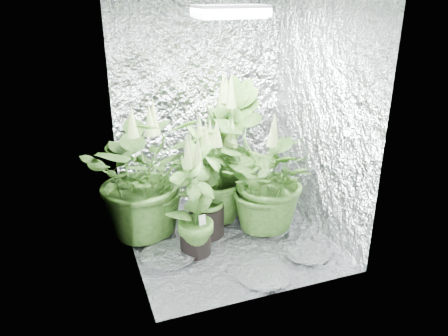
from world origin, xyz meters
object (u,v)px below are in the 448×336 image
object	(u,v)px
grow_lamp	(230,11)
plant_b	(206,184)
plant_c	(228,148)
plant_e	(266,179)
plant_a	(144,175)
circulation_fan	(264,185)
plant_f	(194,201)
plant_d	(217,175)

from	to	relation	value
grow_lamp	plant_b	xyz separation A→B (m)	(-0.16, 0.13, -1.35)
grow_lamp	plant_c	xyz separation A→B (m)	(0.19, 0.54, -1.22)
plant_b	plant_e	world-z (taller)	plant_b
plant_a	circulation_fan	distance (m)	1.35
plant_b	plant_c	size ratio (longest dim) A/B	0.80
plant_a	plant_f	xyz separation A→B (m)	(0.31, -0.41, -0.09)
plant_a	plant_b	world-z (taller)	plant_a
circulation_fan	plant_d	bearing A→B (deg)	-154.86
grow_lamp	plant_e	size ratio (longest dim) A/B	0.48
circulation_fan	plant_b	bearing A→B (deg)	-148.03
plant_a	plant_d	size ratio (longest dim) A/B	1.18
grow_lamp	plant_a	bearing A→B (deg)	155.31
plant_a	circulation_fan	xyz separation A→B (m)	(1.25, 0.33, -0.41)
plant_f	plant_e	bearing A→B (deg)	10.99
circulation_fan	plant_c	bearing A→B (deg)	-169.30
grow_lamp	plant_d	bearing A→B (deg)	87.85
plant_c	plant_d	size ratio (longest dim) A/B	1.32
plant_d	circulation_fan	world-z (taller)	plant_d
grow_lamp	plant_c	distance (m)	1.34
grow_lamp	plant_b	world-z (taller)	grow_lamp
plant_a	plant_e	xyz separation A→B (m)	(0.97, -0.28, -0.06)
circulation_fan	plant_f	bearing A→B (deg)	-142.36
plant_d	circulation_fan	size ratio (longest dim) A/B	2.89
grow_lamp	plant_d	size ratio (longest dim) A/B	0.51
grow_lamp	plant_d	distance (m)	1.42
plant_f	plant_c	bearing A→B (deg)	51.35
plant_b	circulation_fan	world-z (taller)	plant_b
grow_lamp	circulation_fan	size ratio (longest dim) A/B	1.46
plant_d	plant_e	world-z (taller)	plant_e
plant_d	plant_f	world-z (taller)	plant_f
plant_b	plant_a	bearing A→B (deg)	161.67
plant_d	plant_e	size ratio (longest dim) A/B	0.96
plant_c	plant_f	world-z (taller)	plant_c
plant_c	plant_b	bearing A→B (deg)	-130.83
plant_a	plant_c	size ratio (longest dim) A/B	0.89
grow_lamp	plant_e	xyz separation A→B (m)	(0.33, 0.01, -1.33)
grow_lamp	plant_e	world-z (taller)	grow_lamp
plant_a	plant_f	bearing A→B (deg)	-53.00
plant_c	plant_f	size ratio (longest dim) A/B	1.31
plant_b	plant_c	bearing A→B (deg)	49.17
plant_b	plant_c	world-z (taller)	plant_c
grow_lamp	circulation_fan	distance (m)	1.89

